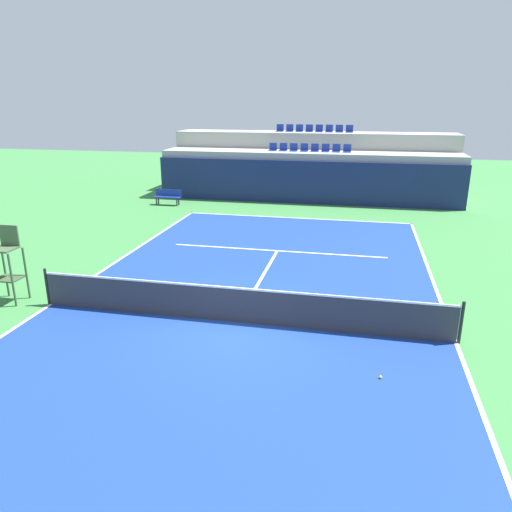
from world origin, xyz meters
TOP-DOWN VIEW (x-y plane):
  - ground_plane at (0.00, 0.00)m, footprint 80.00×80.00m
  - court_surface at (0.00, 0.00)m, footprint 11.00×24.00m
  - baseline_far at (0.00, 11.95)m, footprint 11.00×0.10m
  - sideline_left at (-5.45, 0.00)m, footprint 0.10×24.00m
  - sideline_right at (5.45, 0.00)m, footprint 0.10×24.00m
  - service_line_far at (0.00, 6.40)m, footprint 8.26×0.10m
  - centre_service_line at (0.00, 3.20)m, footprint 0.10×6.40m
  - back_wall at (0.00, 15.63)m, footprint 17.02×0.30m
  - stands_tier_lower at (0.00, 16.98)m, footprint 17.02×2.40m
  - stands_tier_upper at (0.00, 19.38)m, footprint 17.02×2.40m
  - seating_row_lower at (0.00, 17.07)m, footprint 4.70×0.44m
  - seating_row_upper at (0.00, 19.47)m, footprint 4.70×0.44m
  - tennis_net at (0.00, 0.00)m, footprint 11.08×0.08m
  - umpire_chair at (-6.70, 0.06)m, footprint 0.76×0.66m
  - player_bench at (-7.40, 13.65)m, footprint 1.50×0.40m
  - tennis_ball_1 at (3.63, -1.99)m, footprint 0.07×0.07m

SIDE VIEW (x-z plane):
  - ground_plane at x=0.00m, z-range 0.00..0.00m
  - court_surface at x=0.00m, z-range 0.00..0.01m
  - baseline_far at x=0.00m, z-range 0.01..0.01m
  - sideline_left at x=-5.45m, z-range 0.01..0.01m
  - sideline_right at x=5.45m, z-range 0.01..0.01m
  - service_line_far at x=0.00m, z-range 0.01..0.01m
  - centre_service_line at x=0.00m, z-range 0.01..0.01m
  - tennis_ball_1 at x=3.63m, z-range 0.01..0.08m
  - player_bench at x=-7.40m, z-range 0.08..0.93m
  - tennis_net at x=0.00m, z-range -0.03..1.04m
  - umpire_chair at x=-6.70m, z-range 0.09..2.29m
  - back_wall at x=0.00m, z-range 0.00..2.38m
  - stands_tier_lower at x=0.00m, z-range 0.00..2.74m
  - stands_tier_upper at x=0.00m, z-range 0.00..3.68m
  - seating_row_lower at x=0.00m, z-range 2.65..3.09m
  - seating_row_upper at x=0.00m, z-range 3.59..4.03m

